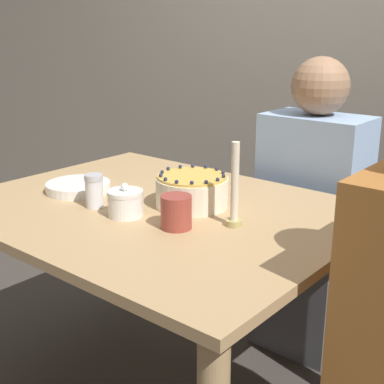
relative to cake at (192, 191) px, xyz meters
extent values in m
cube|color=#ADA393|center=(-0.09, 1.32, 0.51)|extent=(8.00, 0.05, 2.60)
cube|color=tan|center=(-0.09, -0.08, -0.07)|extent=(1.25, 0.97, 0.03)
cylinder|color=tan|center=(-0.65, 0.35, -0.44)|extent=(0.07, 0.07, 0.71)
cylinder|color=tan|center=(0.48, 0.35, -0.44)|extent=(0.07, 0.07, 0.71)
cylinder|color=#EFE5CC|center=(0.00, 0.00, 0.00)|extent=(0.23, 0.23, 0.09)
cylinder|color=gold|center=(0.00, 0.00, 0.05)|extent=(0.22, 0.22, 0.01)
sphere|color=#23284C|center=(0.10, 0.00, 0.06)|extent=(0.01, 0.01, 0.01)
sphere|color=#23284C|center=(0.09, 0.04, 0.06)|extent=(0.01, 0.01, 0.01)
sphere|color=#23284C|center=(0.06, 0.08, 0.06)|extent=(0.01, 0.01, 0.01)
sphere|color=#23284C|center=(0.02, 0.10, 0.06)|extent=(0.01, 0.01, 0.01)
sphere|color=#23284C|center=(-0.02, 0.10, 0.06)|extent=(0.01, 0.01, 0.01)
sphere|color=#23284C|center=(-0.06, 0.08, 0.06)|extent=(0.01, 0.01, 0.01)
sphere|color=#23284C|center=(-0.09, 0.04, 0.06)|extent=(0.01, 0.01, 0.01)
sphere|color=#23284C|center=(-0.10, 0.00, 0.06)|extent=(0.01, 0.01, 0.01)
sphere|color=#23284C|center=(-0.09, -0.04, 0.06)|extent=(0.01, 0.01, 0.01)
sphere|color=#23284C|center=(-0.06, -0.08, 0.06)|extent=(0.01, 0.01, 0.01)
sphere|color=#23284C|center=(-0.02, -0.10, 0.06)|extent=(0.01, 0.01, 0.01)
sphere|color=#23284C|center=(0.02, -0.10, 0.06)|extent=(0.01, 0.01, 0.01)
sphere|color=#23284C|center=(0.06, -0.08, 0.06)|extent=(0.01, 0.01, 0.01)
sphere|color=#23284C|center=(0.09, -0.04, 0.06)|extent=(0.01, 0.01, 0.01)
cylinder|color=white|center=(-0.09, -0.20, -0.02)|extent=(0.11, 0.11, 0.07)
cylinder|color=white|center=(-0.09, -0.20, 0.02)|extent=(0.11, 0.11, 0.01)
sphere|color=white|center=(-0.09, -0.20, 0.04)|extent=(0.02, 0.02, 0.02)
cylinder|color=white|center=(-0.23, -0.21, -0.01)|extent=(0.06, 0.06, 0.09)
cylinder|color=silver|center=(-0.23, -0.21, 0.05)|extent=(0.06, 0.06, 0.02)
cylinder|color=white|center=(-0.41, -0.13, -0.05)|extent=(0.22, 0.22, 0.01)
cylinder|color=white|center=(-0.41, -0.13, -0.04)|extent=(0.22, 0.22, 0.01)
cylinder|color=white|center=(-0.41, -0.13, -0.03)|extent=(0.22, 0.22, 0.01)
cylinder|color=white|center=(-0.41, -0.13, -0.02)|extent=(0.22, 0.22, 0.01)
cylinder|color=tan|center=(0.21, -0.06, -0.04)|extent=(0.05, 0.05, 0.02)
cylinder|color=silver|center=(0.21, -0.06, 0.08)|extent=(0.02, 0.02, 0.23)
cylinder|color=#993D33|center=(0.09, -0.18, 0.00)|extent=(0.09, 0.09, 0.10)
cube|color=#595960|center=(0.12, 0.61, -0.56)|extent=(0.34, 0.34, 0.45)
cube|color=#99B7E0|center=(0.12, 0.61, -0.08)|extent=(0.40, 0.24, 0.52)
sphere|color=#9E7556|center=(0.12, 0.61, 0.29)|extent=(0.22, 0.22, 0.22)
camera|label=1|loc=(1.05, -1.25, 0.50)|focal=50.00mm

